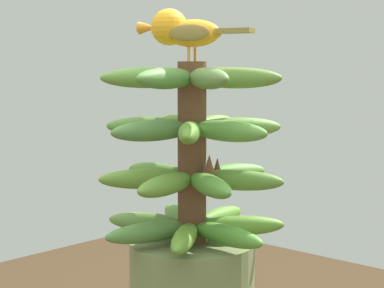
# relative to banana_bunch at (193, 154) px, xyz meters

# --- Properties ---
(banana_bunch) EXTENTS (0.32, 0.32, 0.31)m
(banana_bunch) POSITION_rel_banana_bunch_xyz_m (0.00, 0.00, 0.00)
(banana_bunch) COLOR brown
(banana_bunch) RESTS_ON banana_tree
(perched_bird) EXTENTS (0.08, 0.21, 0.09)m
(perched_bird) POSITION_rel_banana_bunch_xyz_m (0.01, -0.02, 0.21)
(perched_bird) COLOR #C68933
(perched_bird) RESTS_ON banana_bunch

